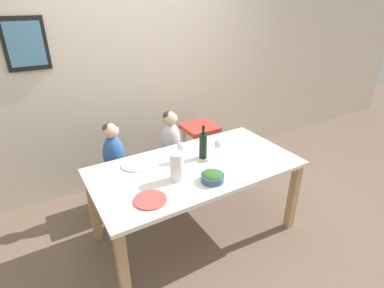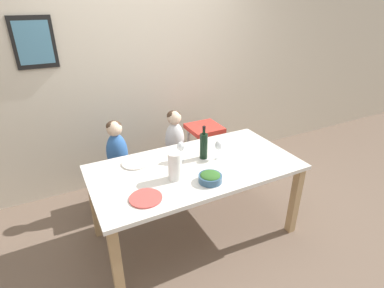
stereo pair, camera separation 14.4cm
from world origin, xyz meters
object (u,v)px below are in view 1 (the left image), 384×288
(dinner_plate_front_left, at_px, (150,200))
(wine_glass_near, at_px, (218,145))
(chair_far_left, at_px, (117,177))
(paper_towel_roll, at_px, (177,167))
(person_child_center, at_px, (171,135))
(salad_bowl_large, at_px, (213,177))
(chair_far_center, at_px, (172,162))
(wine_bottle, at_px, (203,145))
(chair_right_highchair, at_px, (200,138))
(wine_glass_far, at_px, (180,147))
(person_child_left, at_px, (113,148))
(dinner_plate_back_left, at_px, (135,165))

(dinner_plate_front_left, bearing_deg, wine_glass_near, 19.32)
(chair_far_left, xyz_separation_m, paper_towel_roll, (0.26, -0.84, 0.48))
(person_child_center, relative_size, salad_bowl_large, 2.86)
(salad_bowl_large, bearing_deg, chair_far_center, 81.80)
(chair_far_left, height_order, wine_bottle, wine_bottle)
(chair_far_center, relative_size, chair_right_highchair, 0.60)
(chair_far_center, bearing_deg, wine_glass_far, -108.93)
(person_child_left, relative_size, wine_glass_near, 3.00)
(chair_far_left, height_order, salad_bowl_large, salad_bowl_large)
(chair_far_center, relative_size, person_child_center, 0.83)
(chair_far_left, bearing_deg, person_child_center, 0.08)
(wine_glass_far, bearing_deg, dinner_plate_front_left, -139.44)
(wine_glass_near, height_order, dinner_plate_back_left, wine_glass_near)
(person_child_left, distance_m, dinner_plate_back_left, 0.47)
(wine_glass_near, distance_m, salad_bowl_large, 0.40)
(paper_towel_roll, distance_m, wine_glass_far, 0.31)
(chair_far_center, distance_m, wine_glass_near, 0.88)
(person_child_center, height_order, paper_towel_roll, person_child_center)
(chair_far_left, xyz_separation_m, chair_far_center, (0.64, 0.00, 0.00))
(dinner_plate_front_left, bearing_deg, chair_right_highchair, 43.50)
(wine_bottle, height_order, dinner_plate_back_left, wine_bottle)
(wine_bottle, xyz_separation_m, wine_glass_far, (-0.20, 0.06, 0.00))
(wine_glass_near, bearing_deg, salad_bowl_large, -131.07)
(chair_right_highchair, height_order, person_child_center, person_child_center)
(wine_glass_far, bearing_deg, chair_right_highchair, 45.72)
(chair_far_center, bearing_deg, dinner_plate_back_left, -141.40)
(chair_far_center, distance_m, wine_glass_far, 0.79)
(person_child_center, xyz_separation_m, dinner_plate_front_left, (-0.68, -0.99, 0.03))
(wine_glass_near, bearing_deg, wine_bottle, 146.70)
(person_child_center, distance_m, wine_glass_near, 0.74)
(person_child_center, relative_size, dinner_plate_back_left, 2.23)
(wine_bottle, relative_size, dinner_plate_front_left, 1.29)
(chair_far_left, height_order, paper_towel_roll, paper_towel_roll)
(wine_bottle, distance_m, wine_glass_far, 0.21)
(chair_right_highchair, height_order, dinner_plate_back_left, dinner_plate_back_left)
(chair_right_highchair, distance_m, wine_glass_near, 0.82)
(paper_towel_roll, xyz_separation_m, wine_glass_near, (0.48, 0.13, 0.01))
(chair_far_left, xyz_separation_m, wine_glass_far, (0.43, -0.59, 0.49))
(wine_bottle, bearing_deg, chair_far_center, 89.80)
(salad_bowl_large, height_order, dinner_plate_back_left, salad_bowl_large)
(paper_towel_roll, distance_m, salad_bowl_large, 0.29)
(salad_bowl_large, xyz_separation_m, dinner_plate_back_left, (-0.44, 0.54, -0.03))
(chair_far_center, bearing_deg, person_child_left, 179.92)
(wine_glass_far, bearing_deg, wine_glass_near, -22.81)
(paper_towel_roll, height_order, salad_bowl_large, paper_towel_roll)
(chair_right_highchair, relative_size, paper_towel_roll, 3.22)
(chair_far_left, relative_size, chair_far_center, 1.00)
(chair_far_center, xyz_separation_m, person_child_center, (0.00, 0.00, 0.34))
(chair_far_left, xyz_separation_m, chair_right_highchair, (1.01, -0.00, 0.20))
(chair_far_left, distance_m, person_child_center, 0.72)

